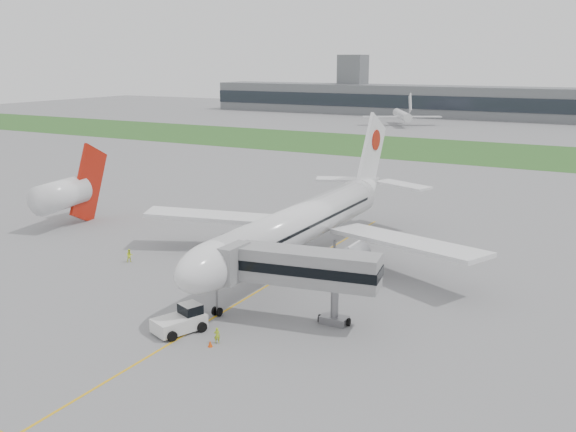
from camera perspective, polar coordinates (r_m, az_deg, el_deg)
The scene contains 14 objects.
ground at distance 79.28m, azimuth -0.10°, elevation -5.18°, with size 600.00×600.00×0.00m, color gray.
apron_markings at distance 75.18m, azimuth -1.94°, elevation -6.26°, with size 70.00×70.00×0.04m, color gold, non-canonical shape.
grass_strip at distance 190.98m, azimuth 17.53°, elevation 5.37°, with size 600.00×50.00×0.02m, color #2E5C22.
terminal_building at distance 298.43m, azimuth 21.89°, elevation 9.17°, with size 320.00×22.30×14.00m.
control_tower at distance 324.37m, azimuth 5.70°, elevation 9.13°, with size 12.00×12.00×56.00m, color slate, non-canonical shape.
airliner at distance 81.80m, azimuth 1.54°, elevation -0.45°, with size 48.13×53.95×17.88m.
pushback_tug at distance 63.84m, azimuth -9.39°, elevation -9.06°, with size 4.69×5.61×2.53m.
jet_bridge at distance 63.66m, azimuth 0.21°, elevation -4.54°, with size 16.64×7.29×7.76m.
safety_cone_left at distance 64.15m, azimuth -9.98°, elevation -9.86°, with size 0.36×0.36×0.49m, color #E3480B.
safety_cone_right at distance 60.47m, azimuth -6.93°, elevation -11.20°, with size 0.45×0.45×0.62m, color #E3480B.
ground_crew_near at distance 60.94m, azimuth -6.33°, elevation -10.50°, with size 0.57×0.37×1.55m, color #A8C921.
ground_crew_far at distance 86.03m, azimuth -13.90°, elevation -3.45°, with size 0.85×0.66×1.75m, color #E3FC2A.
neighbor_aircraft at distance 106.51m, azimuth -19.21°, elevation 1.92°, with size 6.28×16.55×13.36m.
distant_aircraft_left at distance 263.86m, azimuth 10.07°, elevation 7.94°, with size 31.19×27.52×11.92m, color white, non-canonical shape.
Camera 1 is at (36.00, -65.79, 25.70)m, focal length 40.00 mm.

